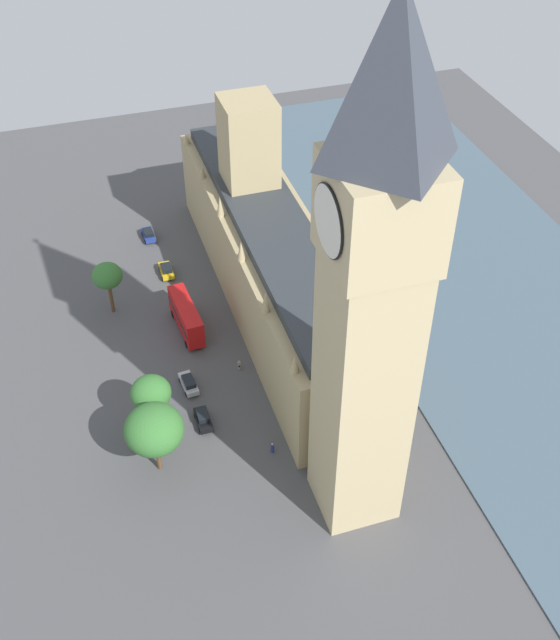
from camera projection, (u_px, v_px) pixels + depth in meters
ground_plane at (260, 307)px, 120.90m from camera, size 142.40×142.40×0.00m
river_thames at (465, 264)px, 128.91m from camera, size 42.01×128.16×0.25m
parliament_building at (269, 255)px, 116.83m from camera, size 13.27×63.27×28.65m
clock_tower at (372, 292)px, 73.15m from camera, size 9.60×9.60×61.19m
car_blue_leading at (148, 234)px, 134.08m from camera, size 1.96×4.18×1.74m
car_yellow_cab_kerbside at (166, 270)px, 126.45m from camera, size 1.99×4.22×1.74m
double_decker_bus_corner at (186, 316)px, 115.14m from camera, size 3.26×10.65×4.75m
car_silver_far_end at (189, 383)px, 107.16m from camera, size 2.09×4.57×1.74m
car_black_trailing at (203, 419)px, 102.27m from camera, size 1.84×4.23×1.74m
pedestrian_under_trees at (239, 365)px, 110.10m from camera, size 0.53×0.62×1.55m
pedestrian_opposite_hall at (272, 448)px, 98.78m from camera, size 0.50×0.60×1.59m
plane_tree_near_tower at (154, 430)px, 92.65m from camera, size 7.16×7.16×10.19m
plane_tree_by_river_gate at (107, 276)px, 115.67m from camera, size 4.53×4.53×8.78m
plane_tree_midblock at (151, 393)px, 97.29m from camera, size 5.11×5.11×9.24m
street_lamp_slot_10 at (155, 410)px, 98.45m from camera, size 0.56×0.56×6.53m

